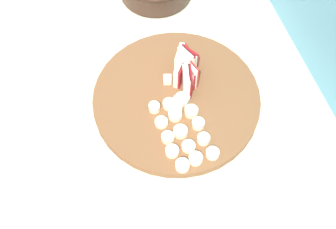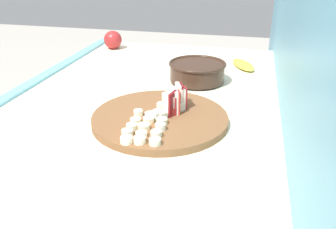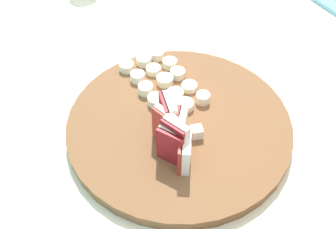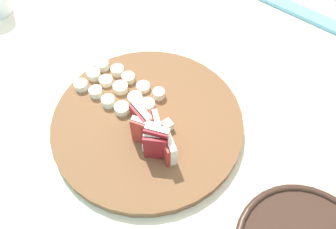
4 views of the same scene
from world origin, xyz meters
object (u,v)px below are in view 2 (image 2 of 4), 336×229
banana_slice_rows (146,127)px  banana_peel (243,65)px  cutting_board (160,118)px  ceramic_bowl (197,71)px  whole_apple (113,40)px  apple_dice_pile (166,111)px  apple_wedge_fan (176,100)px

banana_slice_rows → banana_peel: bearing=161.7°
cutting_board → ceramic_bowl: 0.32m
banana_peel → whole_apple: whole_apple is taller
cutting_board → apple_dice_pile: size_ratio=3.67×
apple_wedge_fan → whole_apple: 0.74m
banana_peel → whole_apple: bearing=-103.8°
ceramic_bowl → banana_peel: ceramic_bowl is taller
apple_dice_pile → banana_peel: (-0.51, 0.17, -0.02)m
apple_dice_pile → banana_peel: apple_dice_pile is taller
banana_slice_rows → whole_apple: 0.83m
ceramic_bowl → banana_slice_rows: bearing=-8.0°
apple_dice_pile → whole_apple: bearing=-148.4°
apple_wedge_fan → ceramic_bowl: 0.27m
apple_wedge_fan → banana_slice_rows: size_ratio=0.66×
apple_wedge_fan → whole_apple: apple_wedge_fan is taller
apple_wedge_fan → banana_peel: (-0.47, 0.15, -0.04)m
ceramic_bowl → whole_apple: 0.54m
whole_apple → apple_wedge_fan: bearing=34.2°
ceramic_bowl → apple_dice_pile: bearing=-5.3°
apple_dice_pile → ceramic_bowl: size_ratio=0.50×
apple_wedge_fan → banana_peel: size_ratio=0.72×
cutting_board → banana_peel: (-0.51, 0.18, 0.00)m
apple_dice_pile → banana_peel: size_ratio=0.62×
ceramic_bowl → whole_apple: (-0.34, -0.43, 0.00)m
banana_slice_rows → ceramic_bowl: (-0.40, 0.06, 0.01)m
apple_wedge_fan → ceramic_bowl: size_ratio=0.58×
apple_dice_pile → ceramic_bowl: (-0.31, 0.03, 0.01)m
cutting_board → ceramic_bowl: (-0.32, 0.04, 0.03)m
banana_slice_rows → ceramic_bowl: ceramic_bowl is taller
apple_dice_pile → cutting_board: bearing=-62.4°
banana_peel → apple_dice_pile: bearing=-18.6°
apple_wedge_fan → apple_dice_pile: size_ratio=1.17×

